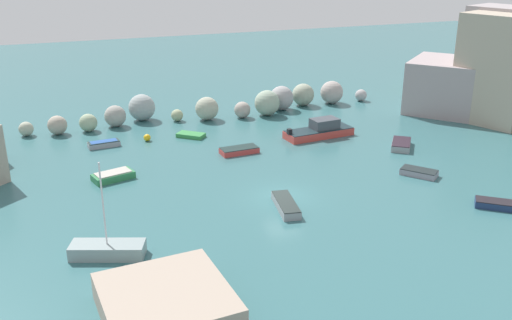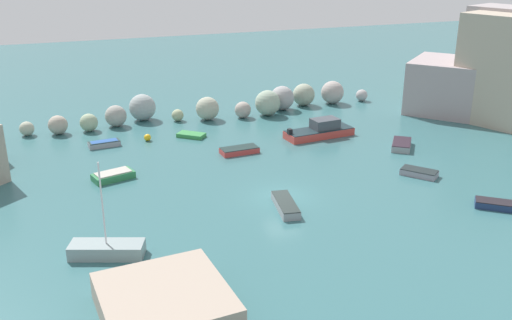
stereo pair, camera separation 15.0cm
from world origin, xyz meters
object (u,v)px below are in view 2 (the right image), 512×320
object	(u,v)px
moored_boat_3	(320,130)
moored_boat_4	(286,205)
moored_boat_6	(496,204)
moored_boat_5	(239,150)
moored_boat_10	(419,173)
moored_boat_2	(107,249)
moored_boat_1	(402,145)
stone_dock	(165,303)
moored_boat_8	(191,135)
moored_boat_0	(113,176)
moored_boat_9	(104,144)
channel_buoy	(148,138)

from	to	relation	value
moored_boat_3	moored_boat_4	bearing A→B (deg)	-130.10
moored_boat_6	moored_boat_5	bearing A→B (deg)	166.78
moored_boat_6	moored_boat_10	size ratio (longest dim) A/B	0.95
moored_boat_2	moored_boat_6	world-z (taller)	moored_boat_2
moored_boat_4	moored_boat_3	bearing A→B (deg)	154.74
moored_boat_1	moored_boat_10	bearing A→B (deg)	15.02
moored_boat_2	moored_boat_6	xyz separation A→B (m)	(26.02, -2.79, -0.18)
stone_dock	moored_boat_8	size ratio (longest dim) A/B	2.24
moored_boat_5	moored_boat_4	bearing A→B (deg)	83.50
moored_boat_3	stone_dock	bearing A→B (deg)	-136.39
stone_dock	moored_boat_10	world-z (taller)	stone_dock
moored_boat_1	moored_boat_3	bearing A→B (deg)	-98.82
moored_boat_4	moored_boat_2	bearing A→B (deg)	-70.18
moored_boat_3	moored_boat_10	distance (m)	12.02
moored_boat_0	stone_dock	bearing A→B (deg)	74.86
moored_boat_0	moored_boat_8	size ratio (longest dim) A/B	1.22
moored_boat_4	moored_boat_9	bearing A→B (deg)	-140.67
channel_buoy	moored_boat_1	world-z (taller)	channel_buoy
moored_boat_1	moored_boat_8	bearing A→B (deg)	-82.71
moored_boat_2	moored_boat_3	size ratio (longest dim) A/B	0.86
moored_boat_4	moored_boat_6	world-z (taller)	moored_boat_4
stone_dock	moored_boat_5	distance (m)	23.71
moored_boat_0	moored_boat_6	distance (m)	28.22
moored_boat_3	moored_boat_9	xyz separation A→B (m)	(-19.63, 4.28, -0.33)
channel_buoy	moored_boat_8	distance (m)	4.12
moored_boat_9	moored_boat_10	size ratio (longest dim) A/B	0.96
moored_boat_5	moored_boat_9	size ratio (longest dim) A/B	1.17
moored_boat_1	moored_boat_5	size ratio (longest dim) A/B	1.03
moored_boat_6	moored_boat_8	bearing A→B (deg)	163.95
moored_boat_5	channel_buoy	bearing A→B (deg)	-44.77
moored_boat_6	moored_boat_9	bearing A→B (deg)	175.45
channel_buoy	moored_boat_4	size ratio (longest dim) A/B	0.16
moored_boat_0	moored_boat_3	xyz separation A→B (m)	(19.90, 3.90, 0.31)
moored_boat_0	moored_boat_8	world-z (taller)	moored_boat_0
moored_boat_0	moored_boat_1	bearing A→B (deg)	160.98
moored_boat_0	moored_boat_9	xyz separation A→B (m)	(0.27, 8.17, -0.02)
moored_boat_0	moored_boat_9	distance (m)	8.18
channel_buoy	moored_boat_3	bearing A→B (deg)	-15.96
stone_dock	moored_boat_0	distance (m)	18.75
moored_boat_9	moored_boat_4	bearing A→B (deg)	-65.78
moored_boat_8	moored_boat_1	bearing A→B (deg)	10.85
moored_boat_6	moored_boat_0	bearing A→B (deg)	-172.08
moored_boat_9	stone_dock	bearing A→B (deg)	-95.88
moored_boat_1	moored_boat_6	xyz separation A→B (m)	(-1.12, -13.01, -0.04)
moored_boat_3	moored_boat_5	xyz separation A→B (m)	(-8.75, -1.70, -0.34)
channel_buoy	moored_boat_0	xyz separation A→B (m)	(-4.24, -8.37, -0.03)
moored_boat_1	moored_boat_4	world-z (taller)	moored_boat_1
stone_dock	moored_boat_2	xyz separation A→B (m)	(-1.95, 6.88, -0.27)
moored_boat_2	moored_boat_4	world-z (taller)	moored_boat_2
moored_boat_3	moored_boat_4	world-z (taller)	moored_boat_3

